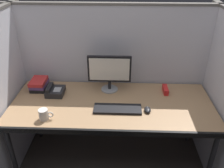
{
  "coord_description": "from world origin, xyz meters",
  "views": [
    {
      "loc": [
        0.08,
        -1.56,
        2.0
      ],
      "look_at": [
        0.0,
        0.35,
        0.92
      ],
      "focal_mm": 38.18,
      "sensor_mm": 36.0,
      "label": 1
    }
  ],
  "objects_px": {
    "monitor_center": "(109,71)",
    "red_stapler": "(165,90)",
    "coffee_mug": "(44,114)",
    "desk": "(112,108)",
    "desk_phone": "(55,91)",
    "book_stack": "(39,84)",
    "computer_mouse": "(147,110)",
    "keyboard_main": "(118,109)"
  },
  "relations": [
    {
      "from": "monitor_center",
      "to": "red_stapler",
      "type": "bearing_deg",
      "value": -2.49
    },
    {
      "from": "monitor_center",
      "to": "coffee_mug",
      "type": "relative_size",
      "value": 3.41
    },
    {
      "from": "desk",
      "to": "monitor_center",
      "type": "height_order",
      "value": "monitor_center"
    },
    {
      "from": "desk_phone",
      "to": "coffee_mug",
      "type": "distance_m",
      "value": 0.41
    },
    {
      "from": "monitor_center",
      "to": "book_stack",
      "type": "relative_size",
      "value": 2.04
    },
    {
      "from": "computer_mouse",
      "to": "desk_phone",
      "type": "bearing_deg",
      "value": 163.92
    },
    {
      "from": "keyboard_main",
      "to": "red_stapler",
      "type": "relative_size",
      "value": 2.87
    },
    {
      "from": "computer_mouse",
      "to": "coffee_mug",
      "type": "distance_m",
      "value": 0.9
    },
    {
      "from": "keyboard_main",
      "to": "desk_phone",
      "type": "xyz_separation_m",
      "value": [
        -0.63,
        0.25,
        0.02
      ]
    },
    {
      "from": "desk",
      "to": "monitor_center",
      "type": "distance_m",
      "value": 0.37
    },
    {
      "from": "keyboard_main",
      "to": "desk_phone",
      "type": "height_order",
      "value": "desk_phone"
    },
    {
      "from": "coffee_mug",
      "to": "desk_phone",
      "type": "bearing_deg",
      "value": 91.55
    },
    {
      "from": "desk_phone",
      "to": "computer_mouse",
      "type": "bearing_deg",
      "value": -16.08
    },
    {
      "from": "computer_mouse",
      "to": "book_stack",
      "type": "relative_size",
      "value": 0.45
    },
    {
      "from": "book_stack",
      "to": "red_stapler",
      "type": "relative_size",
      "value": 1.41
    },
    {
      "from": "red_stapler",
      "to": "desk_phone",
      "type": "height_order",
      "value": "desk_phone"
    },
    {
      "from": "book_stack",
      "to": "coffee_mug",
      "type": "height_order",
      "value": "book_stack"
    },
    {
      "from": "red_stapler",
      "to": "book_stack",
      "type": "bearing_deg",
      "value": 179.07
    },
    {
      "from": "keyboard_main",
      "to": "book_stack",
      "type": "relative_size",
      "value": 2.04
    },
    {
      "from": "keyboard_main",
      "to": "red_stapler",
      "type": "xyz_separation_m",
      "value": [
        0.48,
        0.33,
        0.02
      ]
    },
    {
      "from": "monitor_center",
      "to": "coffee_mug",
      "type": "height_order",
      "value": "monitor_center"
    },
    {
      "from": "monitor_center",
      "to": "computer_mouse",
      "type": "bearing_deg",
      "value": -45.46
    },
    {
      "from": "keyboard_main",
      "to": "computer_mouse",
      "type": "height_order",
      "value": "computer_mouse"
    },
    {
      "from": "book_stack",
      "to": "coffee_mug",
      "type": "relative_size",
      "value": 1.68
    },
    {
      "from": "monitor_center",
      "to": "desk_phone",
      "type": "distance_m",
      "value": 0.58
    },
    {
      "from": "computer_mouse",
      "to": "desk_phone",
      "type": "xyz_separation_m",
      "value": [
        -0.9,
        0.26,
        0.02
      ]
    },
    {
      "from": "computer_mouse",
      "to": "desk_phone",
      "type": "distance_m",
      "value": 0.94
    },
    {
      "from": "computer_mouse",
      "to": "coffee_mug",
      "type": "relative_size",
      "value": 0.76
    },
    {
      "from": "coffee_mug",
      "to": "desk",
      "type": "bearing_deg",
      "value": 23.83
    },
    {
      "from": "desk_phone",
      "to": "keyboard_main",
      "type": "bearing_deg",
      "value": -21.51
    },
    {
      "from": "keyboard_main",
      "to": "coffee_mug",
      "type": "distance_m",
      "value": 0.64
    },
    {
      "from": "monitor_center",
      "to": "desk_phone",
      "type": "xyz_separation_m",
      "value": [
        -0.54,
        -0.1,
        -0.18
      ]
    },
    {
      "from": "red_stapler",
      "to": "desk",
      "type": "bearing_deg",
      "value": -156.2
    },
    {
      "from": "desk",
      "to": "keyboard_main",
      "type": "relative_size",
      "value": 4.42
    },
    {
      "from": "monitor_center",
      "to": "computer_mouse",
      "type": "distance_m",
      "value": 0.55
    },
    {
      "from": "desk",
      "to": "desk_phone",
      "type": "height_order",
      "value": "desk_phone"
    },
    {
      "from": "desk_phone",
      "to": "coffee_mug",
      "type": "bearing_deg",
      "value": -88.45
    },
    {
      "from": "red_stapler",
      "to": "coffee_mug",
      "type": "distance_m",
      "value": 1.2
    },
    {
      "from": "red_stapler",
      "to": "desk_phone",
      "type": "xyz_separation_m",
      "value": [
        -1.11,
        -0.08,
        0.01
      ]
    },
    {
      "from": "book_stack",
      "to": "red_stapler",
      "type": "bearing_deg",
      "value": -0.93
    },
    {
      "from": "computer_mouse",
      "to": "book_stack",
      "type": "bearing_deg",
      "value": 161.67
    },
    {
      "from": "monitor_center",
      "to": "coffee_mug",
      "type": "distance_m",
      "value": 0.76
    }
  ]
}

